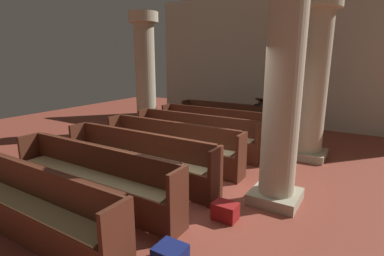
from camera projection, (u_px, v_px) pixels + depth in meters
name	position (u px, v px, depth m)	size (l,w,h in m)	color
ground_plane	(192.00, 186.00, 5.51)	(19.20, 19.20, 0.00)	brown
back_wall	(286.00, 60.00, 10.01)	(10.00, 0.16, 4.50)	beige
pew_row_0	(231.00, 118.00, 9.16)	(3.41, 0.47, 0.94)	#562819
pew_row_1	(215.00, 124.00, 8.28)	(3.41, 0.46, 0.94)	#562819
pew_row_2	(196.00, 132.00, 7.39)	(3.41, 0.46, 0.94)	#562819
pew_row_3	(171.00, 143.00, 6.50)	(3.41, 0.46, 0.94)	#562819
pew_row_4	(138.00, 156.00, 5.61)	(3.41, 0.46, 0.94)	#562819
pew_row_5	(93.00, 174.00, 4.73)	(3.41, 0.47, 0.94)	#562819
pew_row_6	(26.00, 202.00, 3.84)	(3.41, 0.46, 0.94)	#562819
pillar_aisle_side	(314.00, 77.00, 6.65)	(0.89, 0.89, 3.66)	tan
pillar_far_side	(145.00, 72.00, 9.16)	(0.89, 0.89, 3.66)	tan
pillar_aisle_rear	(283.00, 87.00, 4.48)	(0.83, 0.83, 3.66)	tan
lectern	(263.00, 117.00, 9.64)	(0.48, 0.45, 1.08)	#411E13
hymn_book	(257.00, 105.00, 8.83)	(0.14, 0.20, 0.04)	black
kneeler_box_navy	(170.00, 255.00, 3.40)	(0.34, 0.32, 0.23)	navy
kneeler_box_red	(225.00, 211.00, 4.35)	(0.36, 0.26, 0.26)	maroon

